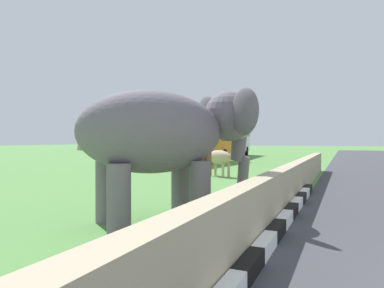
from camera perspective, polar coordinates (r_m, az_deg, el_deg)
striped_curb at (r=4.07m, az=7.81°, el=-21.84°), size 16.20×0.20×0.24m
barrier_parapet at (r=6.23m, az=11.37°, el=-10.29°), size 28.00×0.36×1.00m
elephant at (r=7.13m, az=-3.78°, el=1.72°), size 3.93×3.68×2.81m
person_handler at (r=8.33m, az=1.93°, el=-4.57°), size 0.50×0.54×1.66m
bus_orange at (r=25.15m, az=0.43°, el=1.50°), size 8.49×3.24×3.50m
bus_white at (r=35.74m, az=6.34°, el=1.23°), size 10.04×3.25×3.50m
cow_near at (r=15.84m, az=4.70°, el=-2.33°), size 1.24×1.87×1.23m
hill_east at (r=69.22m, az=-7.26°, el=-0.82°), size 30.82×24.65×13.51m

